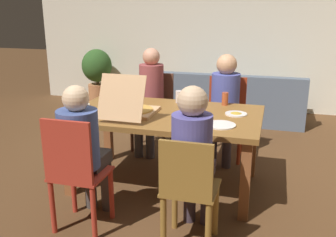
# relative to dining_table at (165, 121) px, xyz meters

# --- Properties ---
(ground_plane) EXTENTS (20.00, 20.00, 0.00)m
(ground_plane) POSITION_rel_dining_table_xyz_m (0.00, 0.00, -0.66)
(ground_plane) COLOR #55361E
(back_wall) EXTENTS (6.55, 0.12, 2.89)m
(back_wall) POSITION_rel_dining_table_xyz_m (0.00, 3.17, 0.79)
(back_wall) COLOR beige
(back_wall) RESTS_ON ground
(dining_table) EXTENTS (1.80, 1.06, 0.74)m
(dining_table) POSITION_rel_dining_table_xyz_m (0.00, 0.00, 0.00)
(dining_table) COLOR brown
(dining_table) RESTS_ON ground
(chair_0) EXTENTS (0.39, 0.38, 0.87)m
(chair_0) POSITION_rel_dining_table_xyz_m (0.45, -0.95, -0.20)
(chair_0) COLOR olive
(chair_0) RESTS_ON ground
(person_0) EXTENTS (0.29, 0.49, 1.21)m
(person_0) POSITION_rel_dining_table_xyz_m (0.45, -0.82, 0.05)
(person_0) COLOR #3D313A
(person_0) RESTS_ON ground
(chair_1) EXTENTS (0.46, 0.44, 0.92)m
(chair_1) POSITION_rel_dining_table_xyz_m (0.45, 0.98, -0.16)
(chair_1) COLOR #A93619
(chair_1) RESTS_ON ground
(person_1) EXTENTS (0.32, 0.51, 1.21)m
(person_1) POSITION_rel_dining_table_xyz_m (0.45, 0.83, 0.05)
(person_1) COLOR #413842
(person_1) RESTS_ON ground
(chair_2) EXTENTS (0.46, 0.40, 0.92)m
(chair_2) POSITION_rel_dining_table_xyz_m (-0.43, 0.99, -0.14)
(chair_2) COLOR brown
(chair_2) RESTS_ON ground
(person_2) EXTENTS (0.29, 0.49, 1.24)m
(person_2) POSITION_rel_dining_table_xyz_m (-0.43, 0.84, 0.06)
(person_2) COLOR #434147
(person_2) RESTS_ON ground
(chair_3) EXTENTS (0.41, 0.38, 0.94)m
(chair_3) POSITION_rel_dining_table_xyz_m (-0.43, -0.97, -0.14)
(chair_3) COLOR #B53324
(chair_3) RESTS_ON ground
(person_3) EXTENTS (0.31, 0.49, 1.16)m
(person_3) POSITION_rel_dining_table_xyz_m (-0.43, -0.83, 0.02)
(person_3) COLOR #433C37
(person_3) RESTS_ON ground
(pizza_box_0) EXTENTS (0.41, 0.58, 0.40)m
(pizza_box_0) POSITION_rel_dining_table_xyz_m (-0.28, -0.14, 0.14)
(pizza_box_0) COLOR tan
(pizza_box_0) RESTS_ON dining_table
(plate_0) EXTENTS (0.22, 0.22, 0.03)m
(plate_0) POSITION_rel_dining_table_xyz_m (0.26, 0.03, 0.10)
(plate_0) COLOR white
(plate_0) RESTS_ON dining_table
(plate_1) EXTENTS (0.25, 0.25, 0.01)m
(plate_1) POSITION_rel_dining_table_xyz_m (0.57, -0.25, 0.09)
(plate_1) COLOR white
(plate_1) RESTS_ON dining_table
(plate_2) EXTENTS (0.20, 0.20, 0.03)m
(plate_2) POSITION_rel_dining_table_xyz_m (0.65, 0.12, 0.10)
(plate_2) COLOR white
(plate_2) RESTS_ON dining_table
(drinking_glass_0) EXTENTS (0.07, 0.07, 0.12)m
(drinking_glass_0) POSITION_rel_dining_table_xyz_m (-0.64, -0.33, 0.15)
(drinking_glass_0) COLOR silver
(drinking_glass_0) RESTS_ON dining_table
(drinking_glass_1) EXTENTS (0.08, 0.08, 0.12)m
(drinking_glass_1) POSITION_rel_dining_table_xyz_m (0.03, 0.41, 0.15)
(drinking_glass_1) COLOR silver
(drinking_glass_1) RESTS_ON dining_table
(drinking_glass_2) EXTENTS (0.06, 0.06, 0.13)m
(drinking_glass_2) POSITION_rel_dining_table_xyz_m (0.51, 0.44, 0.15)
(drinking_glass_2) COLOR #B04C29
(drinking_glass_2) RESTS_ON dining_table
(couch) EXTENTS (2.14, 0.77, 0.75)m
(couch) POSITION_rel_dining_table_xyz_m (0.36, 2.39, -0.39)
(couch) COLOR slate
(couch) RESTS_ON ground
(potted_plant) EXTENTS (0.53, 0.53, 0.98)m
(potted_plant) POSITION_rel_dining_table_xyz_m (-2.07, 2.77, -0.08)
(potted_plant) COLOR #B87347
(potted_plant) RESTS_ON ground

